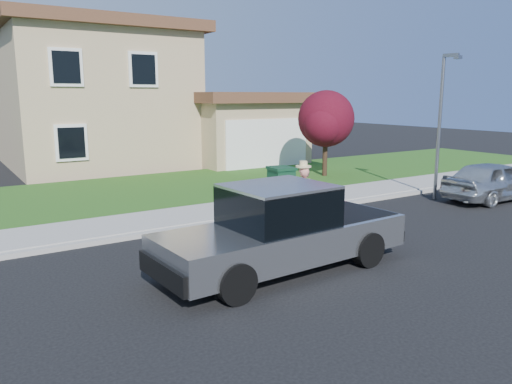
{
  "coord_description": "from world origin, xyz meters",
  "views": [
    {
      "loc": [
        -6.9,
        -8.79,
        3.5
      ],
      "look_at": [
        -0.48,
        1.17,
        1.2
      ],
      "focal_mm": 35.0,
      "sensor_mm": 36.0,
      "label": 1
    }
  ],
  "objects_px": {
    "sedan": "(494,181)",
    "woman": "(303,195)",
    "pickup_truck": "(282,231)",
    "trash_bin": "(281,185)",
    "street_lamp": "(441,118)",
    "ornamental_tree": "(326,121)"
  },
  "relations": [
    {
      "from": "woman",
      "to": "street_lamp",
      "type": "relative_size",
      "value": 0.36
    },
    {
      "from": "pickup_truck",
      "to": "sedan",
      "type": "xyz_separation_m",
      "value": [
        10.03,
        1.72,
        -0.16
      ]
    },
    {
      "from": "woman",
      "to": "sedan",
      "type": "xyz_separation_m",
      "value": [
        7.39,
        -0.98,
        -0.16
      ]
    },
    {
      "from": "ornamental_tree",
      "to": "trash_bin",
      "type": "distance_m",
      "value": 6.41
    },
    {
      "from": "sedan",
      "to": "ornamental_tree",
      "type": "xyz_separation_m",
      "value": [
        -1.68,
        6.7,
        1.74
      ]
    },
    {
      "from": "woman",
      "to": "trash_bin",
      "type": "relative_size",
      "value": 1.54
    },
    {
      "from": "woman",
      "to": "trash_bin",
      "type": "xyz_separation_m",
      "value": [
        0.74,
        2.05,
        -0.1
      ]
    },
    {
      "from": "sedan",
      "to": "street_lamp",
      "type": "distance_m",
      "value": 2.79
    },
    {
      "from": "pickup_truck",
      "to": "trash_bin",
      "type": "bearing_deg",
      "value": 51.78
    },
    {
      "from": "pickup_truck",
      "to": "sedan",
      "type": "relative_size",
      "value": 1.39
    },
    {
      "from": "ornamental_tree",
      "to": "trash_bin",
      "type": "relative_size",
      "value": 3.17
    },
    {
      "from": "sedan",
      "to": "trash_bin",
      "type": "distance_m",
      "value": 7.31
    },
    {
      "from": "pickup_truck",
      "to": "trash_bin",
      "type": "distance_m",
      "value": 5.83
    },
    {
      "from": "sedan",
      "to": "trash_bin",
      "type": "xyz_separation_m",
      "value": [
        -6.65,
        3.03,
        0.06
      ]
    },
    {
      "from": "sedan",
      "to": "woman",
      "type": "bearing_deg",
      "value": 85.09
    },
    {
      "from": "pickup_truck",
      "to": "sedan",
      "type": "distance_m",
      "value": 10.18
    },
    {
      "from": "woman",
      "to": "sedan",
      "type": "bearing_deg",
      "value": -173.53
    },
    {
      "from": "ornamental_tree",
      "to": "street_lamp",
      "type": "xyz_separation_m",
      "value": [
        0.24,
        -5.52,
        0.34
      ]
    },
    {
      "from": "pickup_truck",
      "to": "street_lamp",
      "type": "relative_size",
      "value": 1.14
    },
    {
      "from": "street_lamp",
      "to": "trash_bin",
      "type": "bearing_deg",
      "value": 153.66
    },
    {
      "from": "ornamental_tree",
      "to": "trash_bin",
      "type": "bearing_deg",
      "value": -143.53
    },
    {
      "from": "trash_bin",
      "to": "sedan",
      "type": "bearing_deg",
      "value": -17.61
    }
  ]
}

